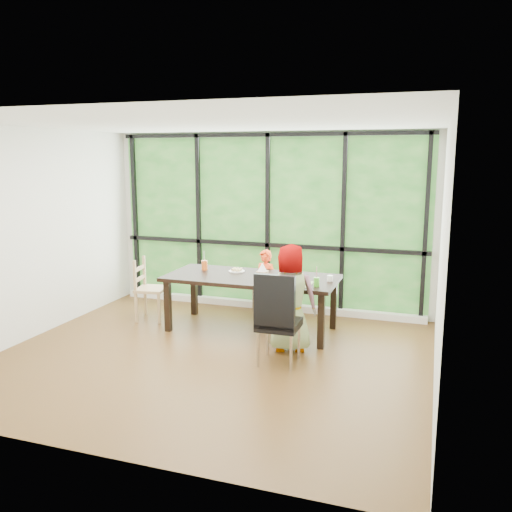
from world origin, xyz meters
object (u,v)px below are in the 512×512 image
chair_interior_leather (279,318)px  white_mug (330,278)px  plate_near (293,283)px  dining_table (251,303)px  child_older (289,298)px  child_toddler (265,284)px  orange_cup (205,265)px  green_cup (317,282)px  chair_end_beech (151,289)px  tissue_box (262,275)px  chair_window_leather (269,276)px  plate_far (237,271)px

chair_interior_leather → white_mug: size_ratio=14.32×
plate_near → white_mug: 0.50m
dining_table → plate_near: 0.77m
child_older → white_mug: bearing=-136.7°
child_toddler → plate_near: size_ratio=4.36×
chair_interior_leather → child_toddler: bearing=-68.1°
child_toddler → orange_cup: size_ratio=7.42×
chair_interior_leather → green_cup: chair_interior_leather is taller
chair_end_beech → child_older: 2.29m
orange_cup → tissue_box: bearing=-18.6°
chair_window_leather → chair_interior_leather: 2.14m
child_older → child_toddler: bearing=-75.7°
child_toddler → child_older: 1.38m
child_toddler → plate_far: 0.56m
chair_window_leather → orange_cup: 1.11m
tissue_box → plate_far: bearing=144.0°
chair_interior_leather → child_toddler: chair_interior_leather is taller
chair_window_leather → chair_end_beech: 1.78m
chair_end_beech → tissue_box: 1.77m
plate_far → white_mug: bearing=-6.6°
plate_near → green_cup: bearing=-12.4°
chair_end_beech → white_mug: 2.61m
dining_table → child_older: (0.68, -0.58, 0.28)m
child_toddler → chair_window_leather: bearing=115.1°
plate_far → green_cup: bearing=-21.6°
chair_window_leather → plate_near: chair_window_leather is taller
orange_cup → chair_window_leather: bearing=48.6°
child_older → white_mug: child_older is taller
chair_interior_leather → chair_end_beech: size_ratio=1.20×
chair_window_leather → plate_near: size_ratio=4.69×
plate_near → orange_cup: (-1.39, 0.39, 0.06)m
child_toddler → plate_far: child_toddler is taller
child_older → green_cup: bearing=-149.3°
chair_window_leather → chair_interior_leather: same height
green_cup → tissue_box: (-0.75, 0.13, 0.00)m
child_toddler → green_cup: bearing=-26.4°
dining_table → white_mug: bearing=2.6°
chair_interior_leather → green_cup: (0.27, 0.74, 0.27)m
chair_end_beech → green_cup: size_ratio=7.85×
child_older → chair_interior_leather: bearing=75.8°
green_cup → white_mug: 0.35m
chair_interior_leather → plate_near: chair_interior_leather is taller
child_toddler → white_mug: (1.06, -0.57, 0.29)m
orange_cup → chair_interior_leather: bearing=-39.6°
chair_interior_leather → child_older: bearing=-89.6°
chair_interior_leather → child_older: (-0.01, 0.45, 0.12)m
dining_table → chair_interior_leather: 1.25m
dining_table → orange_cup: bearing=167.3°
child_toddler → plate_near: (0.63, -0.83, 0.25)m
plate_near → orange_cup: orange_cup is taller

